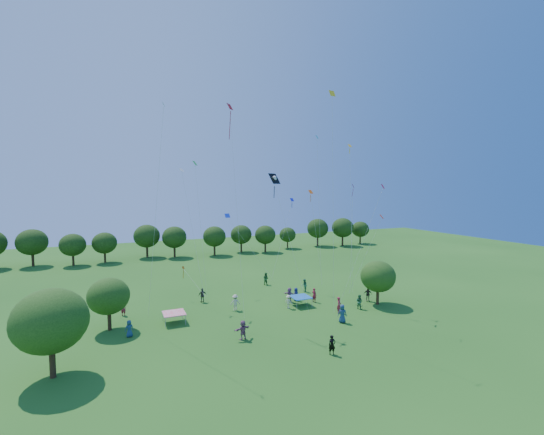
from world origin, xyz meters
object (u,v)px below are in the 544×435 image
Objects in this scene: near_tree_north at (109,296)px; man_in_black at (332,345)px; red_high_kite at (232,140)px; near_tree_east at (378,276)px; tent_blue at (301,297)px; near_tree_west at (50,321)px; pirate_kite at (275,181)px; tent_red_stripe at (174,313)px.

man_in_black is (17.21, -13.23, -2.58)m from near_tree_north.
red_high_kite is at bearing 124.59° from man_in_black.
near_tree_east is 9.63m from tent_blue.
near_tree_west is at bearing -172.96° from near_tree_east.
tent_blue is 14.81m from pirate_kite.
near_tree_east reaches higher than near_tree_north.
pirate_kite reaches higher than near_tree_east.
man_in_black is at bearing -106.05° from tent_blue.
man_in_black is 0.08× the size of red_high_kite.
near_tree_east is at bearing -11.57° from red_high_kite.
near_tree_west is 0.47× the size of pirate_kite.
pirate_kite reaches higher than tent_blue.
man_in_black is 22.72m from red_high_kite.
near_tree_north is at bearing 177.26° from red_high_kite.
man_in_black reaches higher than tent_blue.
tent_red_stripe is at bearing 37.65° from near_tree_west.
red_high_kite reaches higher than near_tree_north.
tent_blue is 19.88m from red_high_kite.
man_in_black is (20.95, -5.04, -3.46)m from near_tree_west.
red_high_kite is at bearing 168.43° from near_tree_east.
near_tree_west is 22.74m from pirate_kite.
near_tree_east reaches higher than tent_red_stripe.
tent_red_stripe is at bearing 179.90° from red_high_kite.
near_tree_west is 3.02× the size of tent_red_stripe.
man_in_black reaches higher than tent_red_stripe.
red_high_kite is (6.41, -0.01, 18.09)m from tent_red_stripe.
pirate_kite is (16.05, -4.04, 11.30)m from near_tree_north.
man_in_black is (-3.56, -12.37, -0.21)m from tent_blue.
near_tree_west is at bearing -179.29° from man_in_black.
tent_red_stripe is 1.33× the size of man_in_black.
pirate_kite reaches higher than near_tree_north.
man_in_black is (-12.32, -9.15, -2.58)m from near_tree_east.
red_high_kite reaches higher than near_tree_east.
near_tree_north is 3.15× the size of man_in_black.
near_tree_east is 23.80m from tent_red_stripe.
red_high_kite is at bearing 178.20° from tent_blue.
tent_red_stripe is 0.16× the size of pirate_kite.
near_tree_east is 0.37× the size of pirate_kite.
tent_blue is 12.87m from man_in_black.
pirate_kite is (19.78, 4.15, 10.42)m from near_tree_west.
tent_red_stripe is at bearing 178.94° from tent_blue.
near_tree_east is 0.24× the size of red_high_kite.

